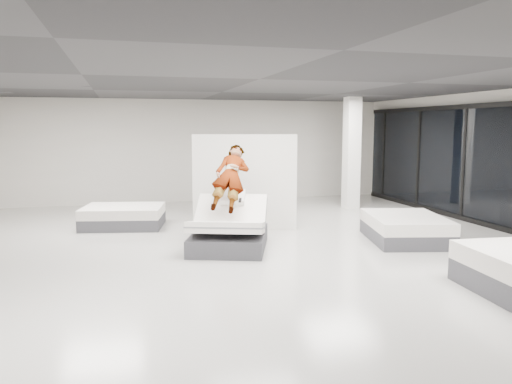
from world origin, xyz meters
TOP-DOWN VIEW (x-y plane):
  - room at (0.00, 0.00)m, footprint 14.00×14.04m
  - hero_bed at (-0.44, 0.62)m, footprint 1.93×2.22m
  - person at (-0.34, 0.91)m, footprint 1.12×1.63m
  - remote at (-0.25, 0.51)m, footprint 0.09×0.15m
  - divider_panel at (0.29, 2.36)m, footprint 2.31×0.89m
  - flat_bed_right_far at (3.23, 0.30)m, footprint 1.85×2.21m
  - flat_bed_left_far at (-2.43, 3.32)m, footprint 2.05×1.70m
  - column at (4.00, 4.50)m, footprint 0.40×0.40m

SIDE VIEW (x-z plane):
  - flat_bed_left_far at x=-2.43m, z-range 0.00..0.50m
  - flat_bed_right_far at x=3.23m, z-range 0.00..0.53m
  - hero_bed at x=-0.44m, z-range -0.20..0.89m
  - remote at x=-0.25m, z-range 0.92..1.00m
  - divider_panel at x=0.29m, z-range 0.00..2.19m
  - person at x=-0.34m, z-range 0.37..2.01m
  - room at x=0.00m, z-range 0.00..3.20m
  - column at x=4.00m, z-range 0.00..3.20m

